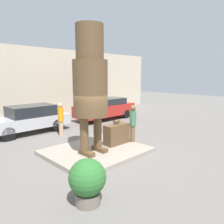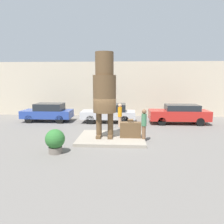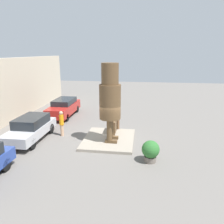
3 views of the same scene
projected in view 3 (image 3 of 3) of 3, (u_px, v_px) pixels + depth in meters
ground_plane at (109, 140)px, 14.65m from camera, size 60.00×60.00×0.00m
pedestal at (109, 139)px, 14.62m from camera, size 3.93×3.30×0.17m
statue_figure at (110, 97)px, 13.44m from camera, size 1.34×1.34×4.95m
giant_suitcase at (113, 126)px, 15.55m from camera, size 1.23×0.50×1.12m
tourist at (118, 117)px, 16.11m from camera, size 0.29×0.29×1.73m
parked_car_silver at (31, 128)px, 14.61m from camera, size 4.46×1.78×1.56m
parked_car_red at (64, 107)px, 20.06m from camera, size 4.73×1.77×1.56m
planter_pot at (151, 151)px, 11.66m from camera, size 0.95×0.95×1.20m
worker_hivis at (62, 122)px, 15.24m from camera, size 0.31×0.31×1.80m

